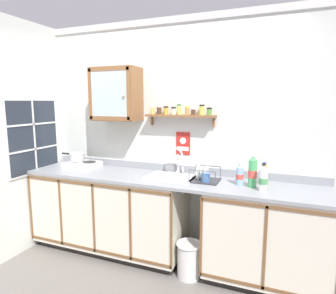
# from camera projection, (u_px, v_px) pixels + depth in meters

# --- Properties ---
(floor) EXTENTS (6.20, 6.20, 0.00)m
(floor) POSITION_uv_depth(u_px,v_px,m) (152.00, 279.00, 2.86)
(floor) COLOR slate
(floor) RESTS_ON ground
(back_wall) EXTENTS (3.80, 0.07, 2.61)m
(back_wall) POSITION_uv_depth(u_px,v_px,m) (176.00, 138.00, 3.28)
(back_wall) COLOR silver
(back_wall) RESTS_ON ground
(lower_cabinet_run) EXTENTS (1.79, 0.60, 0.90)m
(lower_cabinet_run) POSITION_uv_depth(u_px,v_px,m) (109.00, 212.00, 3.38)
(lower_cabinet_run) COLOR black
(lower_cabinet_run) RESTS_ON ground
(lower_cabinet_run_right) EXTENTS (1.13, 0.60, 0.90)m
(lower_cabinet_run_right) POSITION_uv_depth(u_px,v_px,m) (267.00, 237.00, 2.74)
(lower_cabinet_run_right) COLOR black
(lower_cabinet_run_right) RESTS_ON ground
(countertop) EXTENTS (3.16, 0.62, 0.03)m
(countertop) POSITION_uv_depth(u_px,v_px,m) (165.00, 179.00, 3.05)
(countertop) COLOR gray
(countertop) RESTS_ON lower_cabinet_run
(backsplash) EXTENTS (3.16, 0.02, 0.08)m
(backsplash) POSITION_uv_depth(u_px,v_px,m) (175.00, 168.00, 3.30)
(backsplash) COLOR gray
(backsplash) RESTS_ON countertop
(sink) EXTENTS (0.49, 0.44, 0.40)m
(sink) POSITION_uv_depth(u_px,v_px,m) (172.00, 178.00, 3.07)
(sink) COLOR silver
(sink) RESTS_ON countertop
(hot_plate_stove) EXTENTS (0.37, 0.32, 0.08)m
(hot_plate_stove) POSITION_uv_depth(u_px,v_px,m) (82.00, 165.00, 3.46)
(hot_plate_stove) COLOR silver
(hot_plate_stove) RESTS_ON countertop
(saucepan) EXTENTS (0.32, 0.18, 0.09)m
(saucepan) POSITION_uv_depth(u_px,v_px,m) (77.00, 157.00, 3.50)
(saucepan) COLOR silver
(saucepan) RESTS_ON hot_plate_stove
(bottle_water_blue_0) EXTENTS (0.07, 0.07, 0.22)m
(bottle_water_blue_0) POSITION_uv_depth(u_px,v_px,m) (240.00, 175.00, 2.77)
(bottle_water_blue_0) COLOR #8CB7E0
(bottle_water_blue_0) RESTS_ON countertop
(bottle_juice_amber_1) EXTENTS (0.06, 0.06, 0.22)m
(bottle_juice_amber_1) POSITION_uv_depth(u_px,v_px,m) (264.00, 175.00, 2.78)
(bottle_juice_amber_1) COLOR gold
(bottle_juice_amber_1) RESTS_ON countertop
(bottle_soda_green_2) EXTENTS (0.08, 0.08, 0.31)m
(bottle_soda_green_2) POSITION_uv_depth(u_px,v_px,m) (253.00, 172.00, 2.70)
(bottle_soda_green_2) COLOR #4CB266
(bottle_soda_green_2) RESTS_ON countertop
(bottle_opaque_white_3) EXTENTS (0.08, 0.08, 0.25)m
(bottle_opaque_white_3) POSITION_uv_depth(u_px,v_px,m) (263.00, 179.00, 2.58)
(bottle_opaque_white_3) COLOR white
(bottle_opaque_white_3) RESTS_ON countertop
(dish_rack) EXTENTS (0.28, 0.26, 0.17)m
(dish_rack) POSITION_uv_depth(u_px,v_px,m) (204.00, 177.00, 2.92)
(dish_rack) COLOR #333338
(dish_rack) RESTS_ON countertop
(mug) EXTENTS (0.09, 0.13, 0.10)m
(mug) POSITION_uv_depth(u_px,v_px,m) (206.00, 178.00, 2.85)
(mug) COLOR #3F6699
(mug) RESTS_ON countertop
(wall_cabinet) EXTENTS (0.54, 0.32, 0.59)m
(wall_cabinet) POSITION_uv_depth(u_px,v_px,m) (116.00, 94.00, 3.29)
(wall_cabinet) COLOR brown
(spice_shelf) EXTENTS (0.77, 0.14, 0.23)m
(spice_shelf) POSITION_uv_depth(u_px,v_px,m) (180.00, 114.00, 3.12)
(spice_shelf) COLOR brown
(warning_sign) EXTENTS (0.16, 0.01, 0.25)m
(warning_sign) POSITION_uv_depth(u_px,v_px,m) (183.00, 144.00, 3.23)
(warning_sign) COLOR #B2261E
(window) EXTENTS (0.03, 0.75, 0.88)m
(window) POSITION_uv_depth(u_px,v_px,m) (34.00, 137.00, 3.42)
(window) COLOR #262D38
(trash_bin) EXTENTS (0.25, 0.25, 0.36)m
(trash_bin) POSITION_uv_depth(u_px,v_px,m) (189.00, 259.00, 2.87)
(trash_bin) COLOR silver
(trash_bin) RESTS_ON ground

